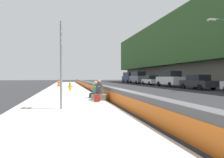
{
  "coord_description": "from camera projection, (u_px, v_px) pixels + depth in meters",
  "views": [
    {
      "loc": [
        -8.56,
        2.63,
        1.46
      ],
      "look_at": [
        6.24,
        -0.99,
        1.29
      ],
      "focal_mm": 30.19,
      "sensor_mm": 36.0,
      "label": 1
    }
  ],
  "objects": [
    {
      "name": "ground_plane",
      "position": [
        123.0,
        108.0,
        8.96
      ],
      "size": [
        160.0,
        160.0,
        0.0
      ],
      "primitive_type": "plane",
      "color": "#2B2B2D",
      "rests_on": "ground"
    },
    {
      "name": "sidewalk_strip",
      "position": [
        66.0,
        108.0,
        8.33
      ],
      "size": [
        80.0,
        4.4,
        0.14
      ],
      "primitive_type": "cube",
      "color": "#B5B2A8",
      "rests_on": "ground_plane"
    },
    {
      "name": "seated_person_middle",
      "position": [
        96.0,
        92.0,
        11.94
      ],
      "size": [
        0.81,
        0.89,
        1.05
      ],
      "color": "#23284C",
      "rests_on": "sidewalk_strip"
    },
    {
      "name": "parked_car_farther",
      "position": [
        129.0,
        77.0,
        45.5
      ],
      "size": [
        5.15,
        2.2,
        2.56
      ],
      "color": "navy",
      "rests_on": "ground_plane"
    },
    {
      "name": "fire_hydrant",
      "position": [
        70.0,
        86.0,
        18.17
      ],
      "size": [
        0.26,
        0.46,
        0.88
      ],
      "color": "gold",
      "rests_on": "sidewalk_strip"
    },
    {
      "name": "parked_car_third",
      "position": [
        198.0,
        82.0,
        21.88
      ],
      "size": [
        4.53,
        2.0,
        1.71
      ],
      "color": "#28282D",
      "rests_on": "ground_plane"
    },
    {
      "name": "route_sign_post",
      "position": [
        61.0,
        59.0,
        7.73
      ],
      "size": [
        0.44,
        0.09,
        3.6
      ],
      "color": "gray",
      "rests_on": "sidewalk_strip"
    },
    {
      "name": "jersey_barrier",
      "position": [
        123.0,
        99.0,
        8.95
      ],
      "size": [
        76.0,
        0.45,
        0.85
      ],
      "color": "#545456",
      "rests_on": "ground_plane"
    },
    {
      "name": "parked_car_midline",
      "position": [
        151.0,
        80.0,
        33.74
      ],
      "size": [
        4.56,
        2.06,
        1.71
      ],
      "color": "silver",
      "rests_on": "ground_plane"
    },
    {
      "name": "construction_barrel",
      "position": [
        59.0,
        83.0,
        26.18
      ],
      "size": [
        0.54,
        0.54,
        0.95
      ],
      "color": "orange",
      "rests_on": "sidewalk_strip"
    },
    {
      "name": "parked_car_fourth",
      "position": [
        170.0,
        79.0,
        27.43
      ],
      "size": [
        4.83,
        2.13,
        2.28
      ],
      "color": "silver",
      "rests_on": "ground_plane"
    },
    {
      "name": "backpack",
      "position": [
        97.0,
        98.0,
        9.96
      ],
      "size": [
        0.32,
        0.28,
        0.4
      ],
      "color": "maroon",
      "rests_on": "sidewalk_strip"
    },
    {
      "name": "parked_car_far",
      "position": [
        138.0,
        77.0,
        39.92
      ],
      "size": [
        5.11,
        2.12,
        2.56
      ],
      "color": "slate",
      "rests_on": "ground_plane"
    },
    {
      "name": "seated_person_foreground",
      "position": [
        99.0,
        93.0,
        10.78
      ],
      "size": [
        0.9,
        0.99,
        1.17
      ],
      "color": "#706651",
      "rests_on": "sidewalk_strip"
    }
  ]
}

